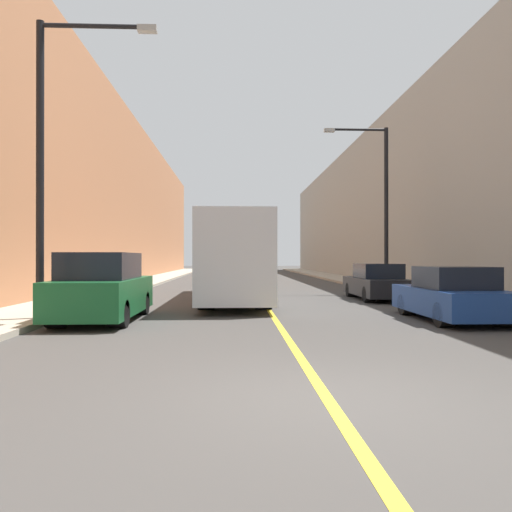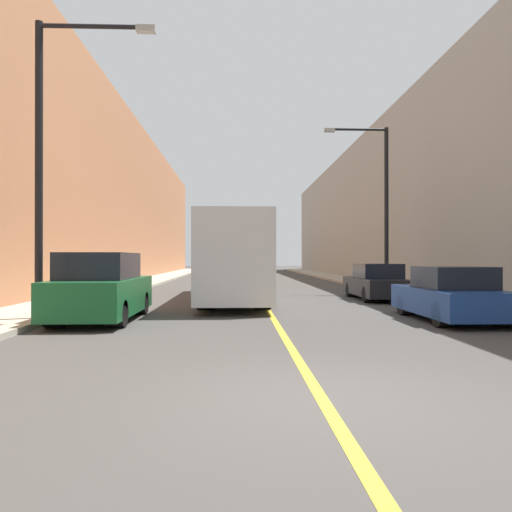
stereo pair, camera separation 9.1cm
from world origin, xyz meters
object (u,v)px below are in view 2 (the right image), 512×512
(bus, at_px, (235,258))
(parked_suv_left, at_px, (101,289))
(street_lamp_right, at_px, (380,196))
(car_right_mid, at_px, (377,283))
(street_lamp_left, at_px, (50,147))
(car_right_near, at_px, (451,296))

(bus, xyz_separation_m, parked_suv_left, (-3.57, -6.53, -0.85))
(street_lamp_right, bearing_deg, car_right_mid, -108.73)
(bus, height_order, street_lamp_left, street_lamp_left)
(parked_suv_left, xyz_separation_m, car_right_mid, (9.37, 6.52, -0.19))
(bus, relative_size, car_right_near, 2.75)
(car_right_mid, distance_m, street_lamp_right, 5.41)
(parked_suv_left, xyz_separation_m, street_lamp_left, (-1.18, -0.50, 3.74))
(car_right_near, relative_size, street_lamp_left, 0.56)
(bus, distance_m, parked_suv_left, 7.49)
(bus, bearing_deg, street_lamp_right, 26.39)
(bus, distance_m, street_lamp_left, 8.96)
(car_right_mid, bearing_deg, car_right_near, -89.38)
(street_lamp_left, bearing_deg, street_lamp_right, 41.80)
(car_right_near, xyz_separation_m, street_lamp_left, (-10.62, -0.14, 3.93))
(bus, relative_size, parked_suv_left, 2.56)
(street_lamp_right, bearing_deg, bus, -153.61)
(street_lamp_left, relative_size, street_lamp_right, 0.99)
(parked_suv_left, bearing_deg, bus, 61.30)
(car_right_near, distance_m, street_lamp_left, 11.33)
(street_lamp_right, bearing_deg, car_right_near, -96.07)
(bus, distance_m, street_lamp_right, 8.32)
(car_right_near, relative_size, street_lamp_right, 0.55)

